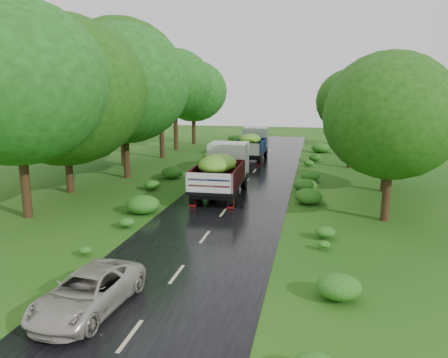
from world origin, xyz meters
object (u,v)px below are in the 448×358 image
(car, at_px, (88,292))
(truck_far, at_px, (252,143))
(truck_near, at_px, (223,168))
(utility_pole, at_px, (344,115))

(car, bearing_deg, truck_far, 93.33)
(truck_near, height_order, car, truck_near)
(truck_near, xyz_separation_m, truck_far, (-0.10, 13.42, -0.10))
(utility_pole, bearing_deg, truck_near, -112.82)
(truck_near, height_order, truck_far, truck_near)
(utility_pole, bearing_deg, car, -102.02)
(truck_far, distance_m, car, 28.25)
(truck_far, height_order, utility_pole, utility_pole)
(truck_far, height_order, car, truck_far)
(truck_far, bearing_deg, truck_near, -89.37)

